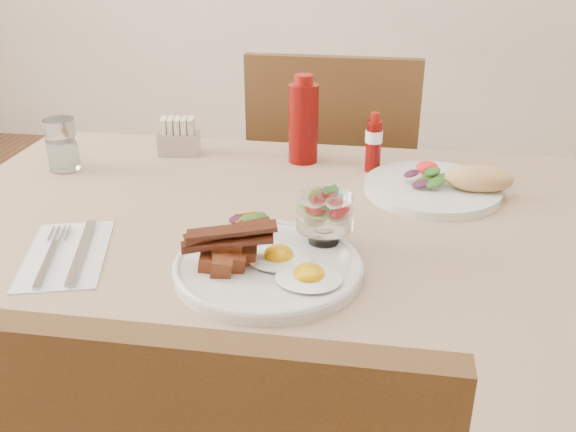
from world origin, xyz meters
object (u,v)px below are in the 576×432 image
object	(u,v)px
main_plate	(268,268)
water_glass	(62,148)
sugar_caddy	(179,138)
chair_far	(333,196)
hot_sauce_bottle	(374,143)
table	(299,276)
second_plate	(443,185)
fruit_cup	(324,213)
ketchup_bottle	(303,122)

from	to	relation	value
main_plate	water_glass	world-z (taller)	water_glass
main_plate	sugar_caddy	distance (m)	0.55
chair_far	hot_sauce_bottle	size ratio (longest dim) A/B	7.56
table	second_plate	world-z (taller)	second_plate
hot_sauce_bottle	second_plate	bearing A→B (deg)	-35.16
chair_far	fruit_cup	size ratio (longest dim) A/B	10.32
fruit_cup	second_plate	distance (m)	0.33
ketchup_bottle	fruit_cup	bearing A→B (deg)	-77.56
fruit_cup	ketchup_bottle	distance (m)	0.40
table	hot_sauce_bottle	distance (m)	0.35
main_plate	sugar_caddy	world-z (taller)	sugar_caddy
main_plate	hot_sauce_bottle	world-z (taller)	hot_sauce_bottle
fruit_cup	ketchup_bottle	xyz separation A→B (m)	(-0.09, 0.39, 0.02)
chair_far	water_glass	size ratio (longest dim) A/B	8.73
table	sugar_caddy	xyz separation A→B (m)	(-0.31, 0.33, 0.12)
fruit_cup	second_plate	xyz separation A→B (m)	(0.20, 0.26, -0.05)
second_plate	water_glass	distance (m)	0.76
main_plate	water_glass	xyz separation A→B (m)	(-0.49, 0.35, 0.04)
sugar_caddy	ketchup_bottle	bearing A→B (deg)	-9.60
fruit_cup	sugar_caddy	world-z (taller)	fruit_cup
table	second_plate	xyz separation A→B (m)	(0.25, 0.20, 0.11)
chair_far	table	bearing A→B (deg)	-90.00
water_glass	hot_sauce_bottle	bearing A→B (deg)	8.20
chair_far	water_glass	xyz separation A→B (m)	(-0.52, -0.46, 0.27)
second_plate	sugar_caddy	size ratio (longest dim) A/B	2.95
sugar_caddy	chair_far	bearing A→B (deg)	37.68
table	fruit_cup	distance (m)	0.17
water_glass	fruit_cup	bearing A→B (deg)	-25.20
chair_far	sugar_caddy	bearing A→B (deg)	-133.11
second_plate	water_glass	xyz separation A→B (m)	(-0.76, 0.01, 0.03)
table	main_plate	xyz separation A→B (m)	(-0.03, -0.14, 0.10)
table	sugar_caddy	world-z (taller)	sugar_caddy
chair_far	sugar_caddy	world-z (taller)	chair_far
table	fruit_cup	bearing A→B (deg)	-52.99
ketchup_bottle	water_glass	bearing A→B (deg)	-165.43
ketchup_bottle	table	bearing A→B (deg)	-83.29
main_plate	water_glass	bearing A→B (deg)	144.81
hot_sauce_bottle	sugar_caddy	bearing A→B (deg)	175.12
chair_far	second_plate	bearing A→B (deg)	-62.17
main_plate	sugar_caddy	xyz separation A→B (m)	(-0.29, 0.47, 0.03)
chair_far	ketchup_bottle	xyz separation A→B (m)	(-0.04, -0.34, 0.31)
chair_far	hot_sauce_bottle	xyz separation A→B (m)	(0.11, -0.37, 0.29)
main_plate	second_plate	bearing A→B (deg)	51.47
fruit_cup	hot_sauce_bottle	bearing A→B (deg)	80.15
table	main_plate	distance (m)	0.18
chair_far	hot_sauce_bottle	distance (m)	0.48
chair_far	water_glass	bearing A→B (deg)	-138.35
main_plate	ketchup_bottle	world-z (taller)	ketchup_bottle
main_plate	table	bearing A→B (deg)	79.91
table	ketchup_bottle	world-z (taller)	ketchup_bottle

